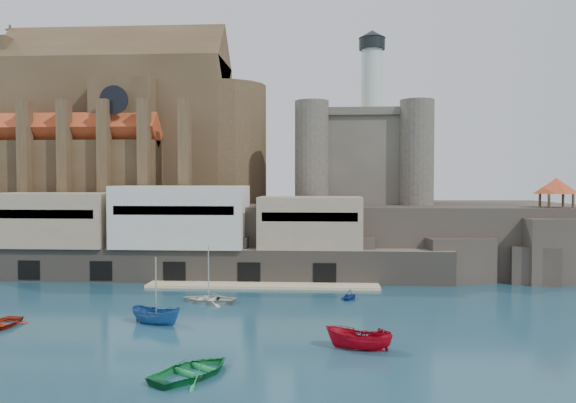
% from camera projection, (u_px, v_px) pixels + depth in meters
% --- Properties ---
extents(ground, '(300.00, 300.00, 0.00)m').
position_uv_depth(ground, '(223.00, 321.00, 54.70)').
color(ground, '#173B4C').
rests_on(ground, ground).
extents(promontory, '(100.00, 36.00, 10.00)m').
position_uv_depth(promontory, '(263.00, 233.00, 93.80)').
color(promontory, '#2B2520').
rests_on(promontory, ground).
extents(quay, '(70.00, 12.00, 13.05)m').
position_uv_depth(quay, '(180.00, 236.00, 78.14)').
color(quay, '#6B6256').
rests_on(quay, ground).
extents(church, '(47.00, 25.93, 30.51)m').
position_uv_depth(church, '(128.00, 132.00, 97.19)').
color(church, '#473521').
rests_on(church, promontory).
extents(castle_keep, '(21.20, 21.20, 29.30)m').
position_uv_depth(castle_keep, '(361.00, 154.00, 94.02)').
color(castle_keep, '#4C463B').
rests_on(castle_keep, promontory).
extents(rock_outcrop, '(14.50, 10.50, 8.70)m').
position_uv_depth(rock_outcrop, '(556.00, 251.00, 77.69)').
color(rock_outcrop, '#2B2520').
rests_on(rock_outcrop, ground).
extents(pavilion, '(6.40, 6.40, 5.40)m').
position_uv_depth(pavilion, '(556.00, 188.00, 77.54)').
color(pavilion, '#473521').
rests_on(pavilion, rock_outcrop).
extents(boat_2, '(2.66, 2.62, 5.41)m').
position_uv_depth(boat_2, '(156.00, 324.00, 53.50)').
color(boat_2, '#265895').
rests_on(boat_2, ground).
extents(boat_3, '(4.68, 3.86, 6.65)m').
position_uv_depth(boat_3, '(193.00, 376.00, 39.18)').
color(boat_3, '#1A8342').
rests_on(boat_3, ground).
extents(boat_5, '(2.52, 2.48, 5.45)m').
position_uv_depth(boat_5, '(359.00, 349.00, 45.35)').
color(boat_5, '#A50718').
rests_on(boat_5, ground).
extents(boat_6, '(2.07, 4.60, 6.22)m').
position_uv_depth(boat_6, '(209.00, 302.00, 63.19)').
color(boat_6, beige).
rests_on(boat_6, ground).
extents(boat_7, '(2.88, 2.56, 2.85)m').
position_uv_depth(boat_7, '(349.00, 299.00, 64.60)').
color(boat_7, navy).
rests_on(boat_7, ground).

